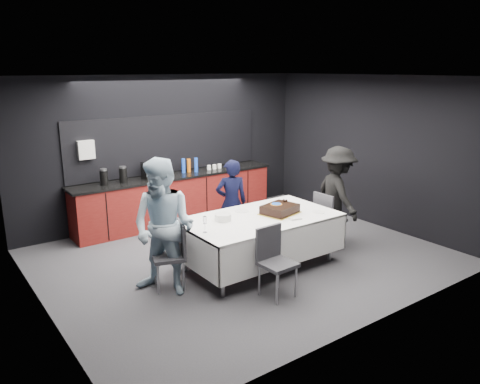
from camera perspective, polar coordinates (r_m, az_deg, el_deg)
name	(u,v)px	position (r m, az deg, el deg)	size (l,w,h in m)	color
ground	(244,257)	(7.53, 0.45, -7.91)	(6.00, 6.00, 0.00)	#3D3D42
room_shell	(244,141)	(7.02, 0.48, 6.22)	(6.04, 5.04, 2.82)	white
kitchenette	(175,195)	(9.13, -7.88, -0.32)	(4.10, 0.64, 2.05)	#5F110F
party_table	(260,225)	(7.00, 2.40, -4.09)	(2.32, 1.32, 0.78)	#99999E
cake_assembly	(280,209)	(7.10, 4.87, -2.11)	(0.64, 0.56, 0.17)	gold
plate_stack	(223,217)	(6.77, -2.09, -3.08)	(0.24, 0.24, 0.10)	white
loose_plate_near	(262,228)	(6.46, 2.75, -4.43)	(0.22, 0.22, 0.01)	white
loose_plate_right_a	(288,207)	(7.46, 5.89, -1.81)	(0.19, 0.19, 0.01)	white
loose_plate_right_b	(319,212)	(7.25, 9.56, -2.43)	(0.19, 0.19, 0.01)	white
loose_plate_far	(242,211)	(7.21, 0.22, -2.31)	(0.22, 0.22, 0.01)	white
fork_pile	(295,218)	(6.87, 6.75, -3.21)	(0.17, 0.11, 0.03)	white
champagne_flute	(205,221)	(6.27, -4.31, -3.56)	(0.06, 0.06, 0.22)	white
chair_left	(174,250)	(6.42, -8.05, -7.03)	(0.53, 0.53, 0.92)	#313036
chair_right	(327,216)	(7.93, 10.58, -2.85)	(0.43, 0.43, 0.92)	#313036
chair_near	(274,256)	(6.18, 4.14, -7.82)	(0.44, 0.44, 0.92)	#313036
person_center	(231,203)	(7.82, -1.05, -1.31)	(0.54, 0.35, 1.47)	black
person_left	(164,228)	(6.17, -9.27, -4.30)	(0.89, 0.69, 1.82)	silver
person_right	(337,195)	(8.10, 11.80, -0.36)	(1.07, 0.62, 1.66)	black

